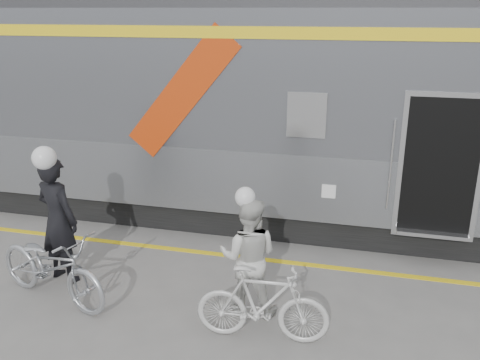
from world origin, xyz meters
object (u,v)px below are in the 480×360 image
(man, at_px, (58,220))
(bicycle_right, at_px, (262,304))
(bicycle_left, at_px, (51,266))
(woman, at_px, (248,257))

(man, bearing_deg, bicycle_right, -175.81)
(bicycle_left, bearing_deg, man, 37.06)
(bicycle_left, distance_m, bicycle_right, 2.93)
(woman, height_order, bicycle_right, woman)
(bicycle_left, xyz_separation_m, woman, (2.63, 0.38, 0.28))
(bicycle_left, height_order, bicycle_right, bicycle_left)
(man, relative_size, bicycle_left, 0.95)
(woman, bearing_deg, man, -7.65)
(man, distance_m, bicycle_right, 3.24)
(woman, distance_m, bicycle_right, 0.70)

